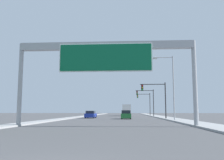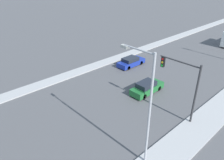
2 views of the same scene
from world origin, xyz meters
The scene contains 5 objects.
median_strip_left centered at (-9.00, 60.00, 0.07)m, with size 2.00×120.00×0.15m.
car_near_right centered at (1.75, 39.46, 0.72)m, with size 1.74×4.67×1.52m.
car_far_left centered at (-5.25, 44.20, 0.68)m, with size 1.85×4.74×1.43m.
traffic_light_near_intersection centered at (7.13, 38.00, 4.22)m, with size 4.37×0.32×6.26m.
street_lamp_right centered at (8.24, 30.78, 5.48)m, with size 2.94×0.28×9.27m.
Camera 2 is at (15.95, 20.32, 13.84)m, focal length 35.00 mm.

